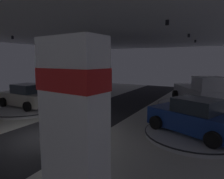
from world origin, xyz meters
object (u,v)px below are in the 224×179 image
object	(u,v)px
display_platform_far_right	(198,106)
display_platform_deep_right	(217,98)
column_left	(84,71)
display_platform_mid_left	(27,108)
display_car_mid_right	(194,117)
pickup_truck_far_right	(200,93)
visitor_walking_near	(82,115)
display_platform_mid_right	(192,134)
display_platform_deep_left	(91,88)
brand_sign_pylon	(75,155)
display_car_deep_right	(218,88)
display_car_deep_left	(91,81)
display_car_mid_left	(26,96)

from	to	relation	value
display_platform_far_right	display_platform_deep_right	size ratio (longest dim) A/B	1.15
column_left	display_platform_mid_left	bearing A→B (deg)	-112.31
display_car_mid_right	display_platform_mid_left	distance (m)	11.90
pickup_truck_far_right	visitor_walking_near	size ratio (longest dim) A/B	3.55
display_platform_mid_right	display_platform_deep_left	bearing A→B (deg)	140.51
brand_sign_pylon	display_platform_far_right	xyz separation A→B (m)	(0.61, 14.11, -1.94)
display_platform_far_right	display_car_deep_right	distance (m)	4.99
display_car_deep_left	display_car_mid_right	bearing A→B (deg)	-39.48
display_car_mid_left	display_platform_mid_left	bearing A→B (deg)	177.87
pickup_truck_far_right	display_car_mid_right	world-z (taller)	pickup_truck_far_right
column_left	display_platform_mid_right	bearing A→B (deg)	-25.18
display_car_mid_right	display_platform_deep_left	distance (m)	18.11
display_platform_mid_left	display_platform_deep_right	size ratio (longest dim) A/B	1.10
brand_sign_pylon	display_car_deep_left	distance (m)	23.00
pickup_truck_far_right	display_car_deep_right	xyz separation A→B (m)	(1.09, 5.03, -0.17)
display_platform_mid_left	visitor_walking_near	distance (m)	7.10
display_car_mid_right	display_car_mid_left	size ratio (longest dim) A/B	1.06
visitor_walking_near	pickup_truck_far_right	bearing A→B (deg)	60.00
brand_sign_pylon	display_car_mid_left	world-z (taller)	brand_sign_pylon
display_platform_far_right	column_left	bearing A→B (deg)	-168.66
display_platform_far_right	display_car_deep_left	size ratio (longest dim) A/B	1.34
display_platform_deep_left	display_car_mid_right	bearing A→B (deg)	-39.46
display_platform_mid_right	visitor_walking_near	size ratio (longest dim) A/B	2.85
column_left	display_platform_mid_left	world-z (taller)	column_left
display_platform_far_right	brand_sign_pylon	bearing A→B (deg)	-92.48
display_car_deep_right	visitor_walking_near	size ratio (longest dim) A/B	2.69
brand_sign_pylon	display_car_mid_right	world-z (taller)	brand_sign_pylon
display_platform_mid_left	display_platform_deep_left	distance (m)	11.73
pickup_truck_far_right	display_platform_far_right	bearing A→B (deg)	119.44
display_platform_mid_right	display_platform_far_right	bearing A→B (deg)	93.61
display_car_mid_left	display_platform_deep_right	bearing A→B (deg)	42.05
display_platform_deep_left	display_car_deep_left	distance (m)	0.87
brand_sign_pylon	display_platform_far_right	distance (m)	14.25
display_car_deep_left	display_platform_mid_right	bearing A→B (deg)	-39.51
pickup_truck_far_right	display_car_mid_right	xyz separation A→B (m)	(0.28, -6.29, -0.23)
display_platform_far_right	visitor_walking_near	bearing A→B (deg)	-118.38
display_platform_far_right	display_car_mid_left	xyz separation A→B (m)	(-11.39, -6.61, 0.84)
display_platform_mid_right	display_platform_deep_left	distance (m)	18.06
brand_sign_pylon	display_platform_mid_right	size ratio (longest dim) A/B	0.90
display_platform_mid_right	display_car_mid_right	xyz separation A→B (m)	(0.03, -0.01, 0.86)
display_platform_mid_right	display_car_mid_left	bearing A→B (deg)	-179.73
display_platform_mid_right	display_car_deep_left	distance (m)	18.05
brand_sign_pylon	pickup_truck_far_right	xyz separation A→B (m)	(0.77, 13.83, -0.87)
display_platform_deep_right	display_platform_deep_left	distance (m)	14.75
column_left	visitor_walking_near	bearing A→B (deg)	-54.18
display_platform_deep_left	visitor_walking_near	distance (m)	16.20
pickup_truck_far_right	display_car_deep_right	bearing A→B (deg)	77.73
display_car_deep_left	display_car_mid_left	bearing A→B (deg)	-79.65
display_platform_mid_left	display_car_deep_right	world-z (taller)	display_car_deep_right
display_car_mid_right	display_car_deep_right	world-z (taller)	display_car_deep_right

